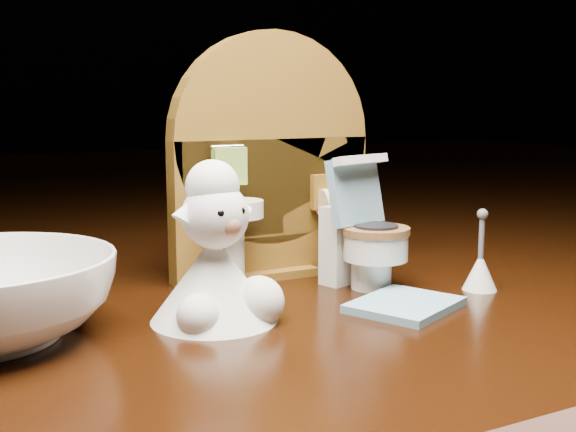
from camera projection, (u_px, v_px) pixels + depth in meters
name	position (u px, v px, depth m)	size (l,w,h in m)	color
backdrop_panel	(270.00, 171.00, 0.45)	(0.13, 0.05, 0.15)	brown
toy_toilet	(362.00, 239.00, 0.42)	(0.04, 0.05, 0.08)	white
bath_mat	(405.00, 305.00, 0.38)	(0.06, 0.05, 0.00)	#72A1B4
toilet_brush	(480.00, 269.00, 0.42)	(0.02, 0.02, 0.05)	white
plush_lamb	(216.00, 265.00, 0.36)	(0.06, 0.06, 0.08)	white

